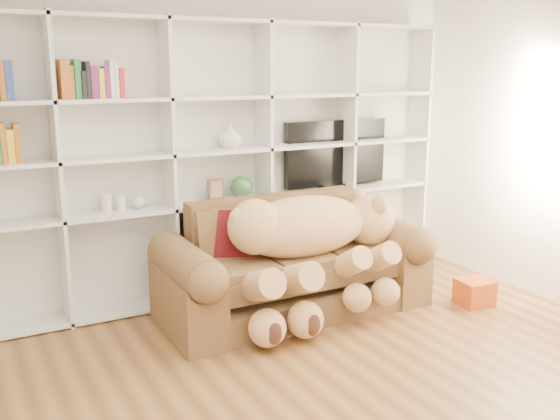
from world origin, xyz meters
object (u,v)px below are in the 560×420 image
gift_box (474,292)px  sofa (292,270)px  teddy_bear (311,240)px  tv (336,154)px

gift_box → sofa: bearing=155.8°
teddy_bear → gift_box: size_ratio=6.14×
teddy_bear → gift_box: bearing=-23.1°
sofa → tv: 1.38m
gift_box → tv: (-0.58, 1.32, 1.07)m
gift_box → teddy_bear: bearing=161.5°
teddy_bear → tv: 1.29m
teddy_bear → tv: bearing=42.8°
tv → teddy_bear: bearing=-132.6°
teddy_bear → tv: size_ratio=1.54×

